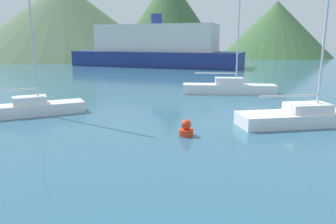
% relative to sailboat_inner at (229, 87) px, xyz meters
% --- Properties ---
extents(sailboat_inner, '(7.50, 1.65, 8.85)m').
position_rel_sailboat_inner_xyz_m(sailboat_inner, '(0.00, 0.00, 0.00)').
color(sailboat_inner, white).
rests_on(sailboat_inner, ground_plane).
extents(sailboat_middle, '(7.58, 3.91, 11.07)m').
position_rel_sailboat_inner_xyz_m(sailboat_middle, '(3.44, -9.50, -0.05)').
color(sailboat_middle, white).
rests_on(sailboat_middle, ground_plane).
extents(sailboat_outer, '(5.96, 4.51, 9.88)m').
position_rel_sailboat_inner_xyz_m(sailboat_outer, '(-12.14, -9.13, -0.03)').
color(sailboat_outer, white).
rests_on(sailboat_outer, ground_plane).
extents(ferry_distant, '(28.48, 13.48, 8.23)m').
position_rel_sailboat_inner_xyz_m(ferry_distant, '(-9.95, 26.58, 2.40)').
color(ferry_distant, navy).
rests_on(ferry_distant, ground_plane).
extents(buoy_marker, '(0.68, 0.68, 0.78)m').
position_rel_sailboat_inner_xyz_m(buoy_marker, '(-2.76, -12.30, -0.21)').
color(buoy_marker, red).
rests_on(buoy_marker, ground_plane).
extents(hill_west, '(47.16, 47.16, 17.43)m').
position_rel_sailboat_inner_xyz_m(hill_west, '(-35.85, 51.02, 8.18)').
color(hill_west, '#4C6647').
rests_on(hill_west, ground_plane).
extents(hill_central, '(25.50, 25.50, 17.97)m').
position_rel_sailboat_inner_xyz_m(hill_central, '(-10.39, 48.52, 8.46)').
color(hill_central, '#3D6038').
rests_on(hill_central, ground_plane).
extents(hill_east, '(27.21, 27.21, 13.44)m').
position_rel_sailboat_inner_xyz_m(hill_east, '(15.10, 59.03, 6.19)').
color(hill_east, '#3D6038').
rests_on(hill_east, ground_plane).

